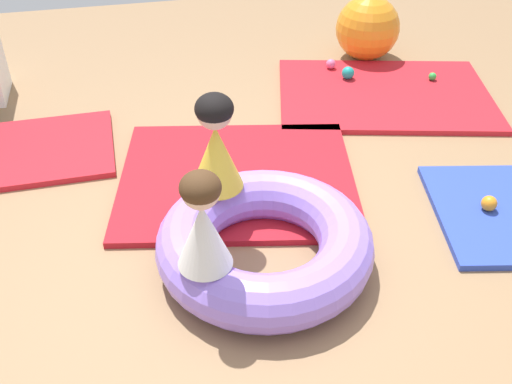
{
  "coord_description": "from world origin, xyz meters",
  "views": [
    {
      "loc": [
        -0.63,
        -2.33,
        2.14
      ],
      "look_at": [
        -0.1,
        0.05,
        0.32
      ],
      "focal_mm": 41.59,
      "sensor_mm": 36.0,
      "label": 1
    }
  ],
  "objects_px": {
    "child_in_white": "(203,222)",
    "play_ball_pink": "(331,64)",
    "play_ball_green": "(432,76)",
    "play_ball_teal": "(348,73)",
    "child_in_yellow": "(216,143)",
    "play_ball_blue": "(269,201)",
    "play_ball_orange": "(489,203)",
    "exercise_ball_large": "(368,28)",
    "inflatable_cushion": "(265,243)"
  },
  "relations": [
    {
      "from": "inflatable_cushion",
      "to": "play_ball_teal",
      "type": "height_order",
      "value": "inflatable_cushion"
    },
    {
      "from": "inflatable_cushion",
      "to": "exercise_ball_large",
      "type": "relative_size",
      "value": 2.06
    },
    {
      "from": "child_in_white",
      "to": "play_ball_blue",
      "type": "height_order",
      "value": "child_in_white"
    },
    {
      "from": "child_in_yellow",
      "to": "inflatable_cushion",
      "type": "bearing_deg",
      "value": -102.57
    },
    {
      "from": "play_ball_green",
      "to": "exercise_ball_large",
      "type": "distance_m",
      "value": 0.72
    },
    {
      "from": "play_ball_green",
      "to": "play_ball_orange",
      "type": "relative_size",
      "value": 0.69
    },
    {
      "from": "play_ball_blue",
      "to": "play_ball_pink",
      "type": "xyz_separation_m",
      "value": [
        0.93,
        1.68,
        -0.0
      ]
    },
    {
      "from": "play_ball_blue",
      "to": "child_in_yellow",
      "type": "bearing_deg",
      "value": -170.46
    },
    {
      "from": "play_ball_pink",
      "to": "play_ball_orange",
      "type": "bearing_deg",
      "value": -81.98
    },
    {
      "from": "child_in_white",
      "to": "play_ball_green",
      "type": "relative_size",
      "value": 7.97
    },
    {
      "from": "child_in_white",
      "to": "play_ball_blue",
      "type": "bearing_deg",
      "value": -32.85
    },
    {
      "from": "child_in_white",
      "to": "play_ball_green",
      "type": "distance_m",
      "value": 2.89
    },
    {
      "from": "play_ball_orange",
      "to": "play_ball_green",
      "type": "bearing_deg",
      "value": 74.67
    },
    {
      "from": "inflatable_cushion",
      "to": "exercise_ball_large",
      "type": "height_order",
      "value": "exercise_ball_large"
    },
    {
      "from": "child_in_yellow",
      "to": "play_ball_blue",
      "type": "relative_size",
      "value": 6.45
    },
    {
      "from": "inflatable_cushion",
      "to": "play_ball_green",
      "type": "distance_m",
      "value": 2.46
    },
    {
      "from": "child_in_white",
      "to": "play_ball_pink",
      "type": "height_order",
      "value": "child_in_white"
    },
    {
      "from": "play_ball_teal",
      "to": "exercise_ball_large",
      "type": "distance_m",
      "value": 0.56
    },
    {
      "from": "child_in_white",
      "to": "play_ball_teal",
      "type": "xyz_separation_m",
      "value": [
        1.45,
        2.1,
        -0.43
      ]
    },
    {
      "from": "play_ball_blue",
      "to": "exercise_ball_large",
      "type": "xyz_separation_m",
      "value": [
        1.31,
        1.9,
        0.19
      ]
    },
    {
      "from": "play_ball_teal",
      "to": "child_in_yellow",
      "type": "bearing_deg",
      "value": -130.49
    },
    {
      "from": "exercise_ball_large",
      "to": "play_ball_pink",
      "type": "bearing_deg",
      "value": -150.12
    },
    {
      "from": "play_ball_teal",
      "to": "play_ball_blue",
      "type": "distance_m",
      "value": 1.78
    },
    {
      "from": "play_ball_pink",
      "to": "play_ball_orange",
      "type": "height_order",
      "value": "play_ball_orange"
    },
    {
      "from": "play_ball_green",
      "to": "exercise_ball_large",
      "type": "bearing_deg",
      "value": 119.16
    },
    {
      "from": "play_ball_green",
      "to": "play_ball_teal",
      "type": "bearing_deg",
      "value": 165.24
    },
    {
      "from": "child_in_yellow",
      "to": "exercise_ball_large",
      "type": "height_order",
      "value": "child_in_yellow"
    },
    {
      "from": "play_ball_pink",
      "to": "child_in_white",
      "type": "bearing_deg",
      "value": -120.92
    },
    {
      "from": "inflatable_cushion",
      "to": "play_ball_pink",
      "type": "height_order",
      "value": "inflatable_cushion"
    },
    {
      "from": "child_in_yellow",
      "to": "play_ball_pink",
      "type": "bearing_deg",
      "value": 16.07
    },
    {
      "from": "child_in_white",
      "to": "play_ball_green",
      "type": "height_order",
      "value": "child_in_white"
    },
    {
      "from": "play_ball_pink",
      "to": "play_ball_teal",
      "type": "bearing_deg",
      "value": -71.38
    },
    {
      "from": "child_in_yellow",
      "to": "play_ball_pink",
      "type": "distance_m",
      "value": 2.17
    },
    {
      "from": "play_ball_orange",
      "to": "exercise_ball_large",
      "type": "relative_size",
      "value": 0.17
    },
    {
      "from": "child_in_white",
      "to": "play_ball_pink",
      "type": "xyz_separation_m",
      "value": [
        1.38,
        2.31,
        -0.44
      ]
    },
    {
      "from": "play_ball_blue",
      "to": "exercise_ball_large",
      "type": "height_order",
      "value": "exercise_ball_large"
    },
    {
      "from": "play_ball_blue",
      "to": "exercise_ball_large",
      "type": "distance_m",
      "value": 2.32
    },
    {
      "from": "child_in_yellow",
      "to": "play_ball_green",
      "type": "bearing_deg",
      "value": -3.81
    },
    {
      "from": "inflatable_cushion",
      "to": "play_ball_pink",
      "type": "bearing_deg",
      "value": 63.23
    },
    {
      "from": "child_in_white",
      "to": "exercise_ball_large",
      "type": "height_order",
      "value": "child_in_white"
    },
    {
      "from": "play_ball_orange",
      "to": "exercise_ball_large",
      "type": "xyz_separation_m",
      "value": [
        0.1,
        2.2,
        0.18
      ]
    },
    {
      "from": "inflatable_cushion",
      "to": "play_ball_teal",
      "type": "distance_m",
      "value": 2.19
    },
    {
      "from": "inflatable_cushion",
      "to": "exercise_ball_large",
      "type": "xyz_separation_m",
      "value": [
        1.44,
        2.31,
        0.13
      ]
    },
    {
      "from": "exercise_ball_large",
      "to": "child_in_white",
      "type": "bearing_deg",
      "value": -124.92
    },
    {
      "from": "child_in_white",
      "to": "exercise_ball_large",
      "type": "distance_m",
      "value": 3.1
    },
    {
      "from": "child_in_yellow",
      "to": "child_in_white",
      "type": "bearing_deg",
      "value": -143.66
    },
    {
      "from": "play_ball_teal",
      "to": "play_ball_pink",
      "type": "height_order",
      "value": "play_ball_teal"
    },
    {
      "from": "child_in_white",
      "to": "play_ball_teal",
      "type": "height_order",
      "value": "child_in_white"
    },
    {
      "from": "exercise_ball_large",
      "to": "play_ball_orange",
      "type": "bearing_deg",
      "value": -92.68
    },
    {
      "from": "play_ball_teal",
      "to": "play_ball_orange",
      "type": "xyz_separation_m",
      "value": [
        0.21,
        -1.77,
        -0.01
      ]
    }
  ]
}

